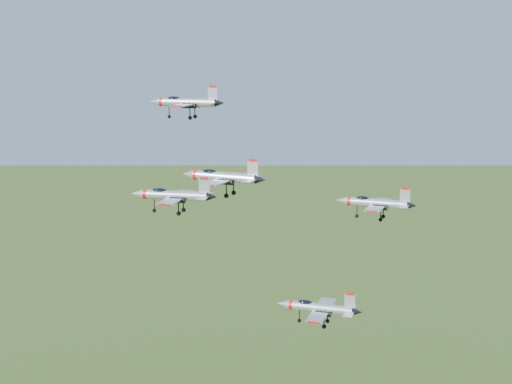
% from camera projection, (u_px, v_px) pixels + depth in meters
% --- Properties ---
extents(jet_lead, '(13.72, 11.43, 3.67)m').
position_uv_depth(jet_lead, '(185.00, 102.00, 121.62)').
color(jet_lead, '#B2B7BF').
extents(jet_left_high, '(13.38, 11.01, 3.58)m').
position_uv_depth(jet_left_high, '(222.00, 177.00, 102.35)').
color(jet_left_high, '#B2B7BF').
extents(jet_right_high, '(10.82, 9.08, 2.90)m').
position_uv_depth(jet_right_high, '(173.00, 195.00, 85.13)').
color(jet_right_high, '#B2B7BF').
extents(jet_left_low, '(11.71, 9.64, 3.13)m').
position_uv_depth(jet_left_low, '(375.00, 203.00, 101.97)').
color(jet_left_low, '#B2B7BF').
extents(jet_right_low, '(11.76, 9.74, 3.14)m').
position_uv_depth(jet_right_low, '(318.00, 307.00, 95.29)').
color(jet_right_low, '#B2B7BF').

